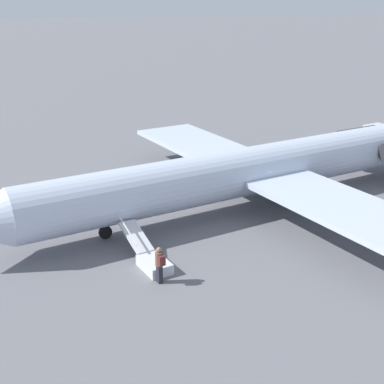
# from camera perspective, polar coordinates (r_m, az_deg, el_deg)

# --- Properties ---
(ground_plane) EXTENTS (600.00, 600.00, 0.00)m
(ground_plane) POSITION_cam_1_polar(r_m,az_deg,el_deg) (32.63, 5.40, -1.57)
(ground_plane) COLOR slate
(airplane_main) EXTENTS (34.05, 26.19, 7.53)m
(airplane_main) POSITION_cam_1_polar(r_m,az_deg,el_deg) (32.47, 7.04, 2.48)
(airplane_main) COLOR silver
(airplane_main) RESTS_ON ground
(boarding_stairs) EXTENTS (1.81, 4.14, 1.82)m
(boarding_stairs) POSITION_cam_1_polar(r_m,az_deg,el_deg) (25.50, -4.45, -7.10)
(boarding_stairs) COLOR silver
(boarding_stairs) RESTS_ON ground
(passenger) EXTENTS (0.39, 0.56, 1.74)m
(passenger) POSITION_cam_1_polar(r_m,az_deg,el_deg) (23.78, -3.48, -7.54)
(passenger) COLOR #23232D
(passenger) RESTS_ON ground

